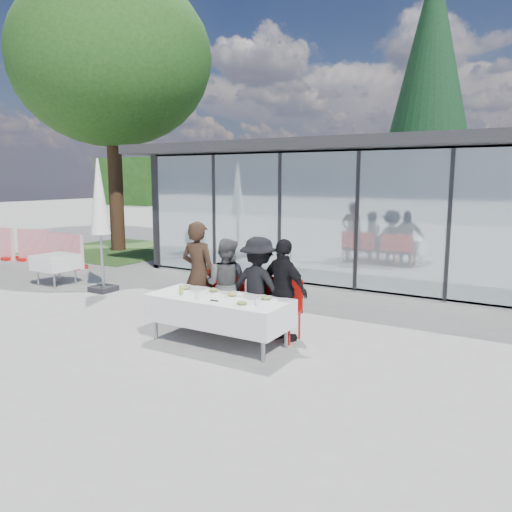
{
  "coord_description": "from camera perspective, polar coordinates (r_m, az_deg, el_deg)",
  "views": [
    {
      "loc": [
        4.76,
        -6.63,
        2.58
      ],
      "look_at": [
        0.09,
        1.2,
        1.14
      ],
      "focal_mm": 35.0,
      "sensor_mm": 36.0,
      "label": 1
    }
  ],
  "objects": [
    {
      "name": "spare_table_left",
      "position": [
        12.96,
        -21.89,
        -0.68
      ],
      "size": [
        0.86,
        0.86,
        0.74
      ],
      "color": "white",
      "rests_on": "ground"
    },
    {
      "name": "drinking_glasses",
      "position": [
        7.45,
        -3.38,
        -4.88
      ],
      "size": [
        1.05,
        0.2,
        0.1
      ],
      "color": "silver",
      "rests_on": "dining_table"
    },
    {
      "name": "pavilion",
      "position": [
        15.06,
        20.39,
        6.77
      ],
      "size": [
        14.8,
        8.8,
        3.44
      ],
      "color": "gray",
      "rests_on": "ground"
    },
    {
      "name": "deciduous_tree",
      "position": [
        18.73,
        -16.31,
        20.66
      ],
      "size": [
        7.04,
        6.4,
        9.38
      ],
      "color": "#382316",
      "rests_on": "ground"
    },
    {
      "name": "plate_d",
      "position": [
        7.53,
        1.2,
        -4.91
      ],
      "size": [
        0.28,
        0.28,
        0.07
      ],
      "color": "white",
      "rests_on": "dining_table"
    },
    {
      "name": "folded_eyeglasses",
      "position": [
        7.52,
        -4.79,
        -5.1
      ],
      "size": [
        0.14,
        0.03,
        0.01
      ],
      "primitive_type": "cube",
      "color": "black",
      "rests_on": "dining_table"
    },
    {
      "name": "plate_b",
      "position": [
        8.06,
        -4.88,
        -4.01
      ],
      "size": [
        0.28,
        0.28,
        0.07
      ],
      "color": "white",
      "rests_on": "dining_table"
    },
    {
      "name": "diner_b",
      "position": [
        8.43,
        -3.41,
        -3.31
      ],
      "size": [
        0.86,
        0.86,
        1.58
      ],
      "primitive_type": "imported",
      "rotation": [
        0.0,
        0.0,
        3.27
      ],
      "color": "#515151",
      "rests_on": "ground"
    },
    {
      "name": "conifer_tree",
      "position": [
        20.38,
        19.27,
        18.12
      ],
      "size": [
        4.0,
        4.0,
        10.5
      ],
      "color": "#382316",
      "rests_on": "ground"
    },
    {
      "name": "plate_extra",
      "position": [
        7.24,
        -1.61,
        -5.49
      ],
      "size": [
        0.28,
        0.28,
        0.07
      ],
      "color": "white",
      "rests_on": "dining_table"
    },
    {
      "name": "dining_table",
      "position": [
        7.83,
        -4.27,
        -6.17
      ],
      "size": [
        2.26,
        0.96,
        0.75
      ],
      "color": "white",
      "rests_on": "ground"
    },
    {
      "name": "diner_chair_d",
      "position": [
        8.05,
        3.57,
        -5.75
      ],
      "size": [
        0.44,
        0.44,
        0.97
      ],
      "color": "#B0110B",
      "rests_on": "ground"
    },
    {
      "name": "diner_c",
      "position": [
        8.1,
        0.3,
        -3.58
      ],
      "size": [
        1.12,
        1.12,
        1.64
      ],
      "primitive_type": "imported",
      "rotation": [
        0.0,
        0.0,
        3.08
      ],
      "color": "black",
      "rests_on": "ground"
    },
    {
      "name": "diner_chair_c",
      "position": [
        8.26,
        0.72,
        -5.35
      ],
      "size": [
        0.44,
        0.44,
        0.97
      ],
      "color": "#B0110B",
      "rests_on": "ground"
    },
    {
      "name": "grass_patch",
      "position": [
        18.5,
        -15.43,
        0.66
      ],
      "size": [
        5.0,
        5.0,
        0.02
      ],
      "primitive_type": "cube",
      "color": "#385926",
      "rests_on": "ground"
    },
    {
      "name": "market_umbrella",
      "position": [
        11.71,
        -17.46,
        5.56
      ],
      "size": [
        0.5,
        0.5,
        3.0
      ],
      "color": "black",
      "rests_on": "ground"
    },
    {
      "name": "treeline",
      "position": [
        35.29,
        19.95,
        7.83
      ],
      "size": [
        62.5,
        2.0,
        4.4
      ],
      "color": "#183B12",
      "rests_on": "ground"
    },
    {
      "name": "ground",
      "position": [
        8.56,
        -4.69,
        -8.6
      ],
      "size": [
        90.0,
        90.0,
        0.0
      ],
      "primitive_type": "plane",
      "color": "gray",
      "rests_on": "ground"
    },
    {
      "name": "diner_d",
      "position": [
        7.88,
        3.19,
        -3.96
      ],
      "size": [
        1.2,
        1.2,
        1.64
      ],
      "primitive_type": "imported",
      "rotation": [
        0.0,
        0.0,
        2.85
      ],
      "color": "black",
      "rests_on": "ground"
    },
    {
      "name": "juice_bottle",
      "position": [
        7.98,
        -8.56,
        -3.87
      ],
      "size": [
        0.06,
        0.06,
        0.14
      ],
      "primitive_type": "cylinder",
      "color": "#8BAB47",
      "rests_on": "dining_table"
    },
    {
      "name": "diner_chair_a",
      "position": [
        8.92,
        -6.07,
        -4.33
      ],
      "size": [
        0.44,
        0.44,
        0.97
      ],
      "color": "#B0110B",
      "rests_on": "ground"
    },
    {
      "name": "diner_a",
      "position": [
        8.74,
        -6.59,
        -2.04
      ],
      "size": [
        0.68,
        0.68,
        1.84
      ],
      "primitive_type": "imported",
      "rotation": [
        0.0,
        0.0,
        3.16
      ],
      "color": "#322016",
      "rests_on": "ground"
    },
    {
      "name": "diner_chair_b",
      "position": [
        8.59,
        -2.94,
        -4.81
      ],
      "size": [
        0.44,
        0.44,
        0.97
      ],
      "color": "#B0110B",
      "rests_on": "ground"
    },
    {
      "name": "plate_a",
      "position": [
        8.29,
        -8.04,
        -3.71
      ],
      "size": [
        0.28,
        0.28,
        0.07
      ],
      "color": "white",
      "rests_on": "dining_table"
    },
    {
      "name": "plate_c",
      "position": [
        7.75,
        -2.72,
        -4.52
      ],
      "size": [
        0.28,
        0.28,
        0.07
      ],
      "color": "white",
      "rests_on": "dining_table"
    }
  ]
}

